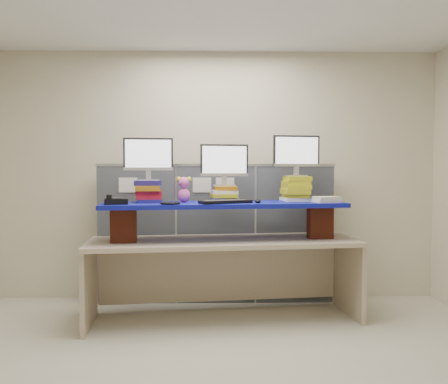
{
  "coord_description": "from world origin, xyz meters",
  "views": [
    {
      "loc": [
        0.01,
        -2.98,
        1.44
      ],
      "look_at": [
        0.08,
        1.21,
        1.25
      ],
      "focal_mm": 35.0,
      "sensor_mm": 36.0,
      "label": 1
    }
  ],
  "objects_px": {
    "keyboard": "(226,202)",
    "monitor_right": "(296,153)",
    "blue_board": "(224,205)",
    "monitor_center": "(224,162)",
    "desk_phone": "(115,201)",
    "monitor_left": "(148,156)",
    "desk": "(224,256)"
  },
  "relations": [
    {
      "from": "keyboard",
      "to": "monitor_right",
      "type": "bearing_deg",
      "value": 0.66
    },
    {
      "from": "blue_board",
      "to": "monitor_right",
      "type": "xyz_separation_m",
      "value": [
        0.73,
        0.2,
        0.5
      ]
    },
    {
      "from": "monitor_center",
      "to": "keyboard",
      "type": "height_order",
      "value": "monitor_center"
    },
    {
      "from": "monitor_center",
      "to": "monitor_right",
      "type": "relative_size",
      "value": 1.0
    },
    {
      "from": "keyboard",
      "to": "desk_phone",
      "type": "xyz_separation_m",
      "value": [
        -1.0,
        -0.09,
        0.02
      ]
    },
    {
      "from": "monitor_left",
      "to": "keyboard",
      "type": "xyz_separation_m",
      "value": [
        0.74,
        -0.17,
        -0.43
      ]
    },
    {
      "from": "desk",
      "to": "monitor_center",
      "type": "distance_m",
      "value": 0.91
    },
    {
      "from": "blue_board",
      "to": "monitor_center",
      "type": "xyz_separation_m",
      "value": [
        0.0,
        0.12,
        0.41
      ]
    },
    {
      "from": "desk",
      "to": "monitor_center",
      "type": "xyz_separation_m",
      "value": [
        0.0,
        0.12,
        0.91
      ]
    },
    {
      "from": "monitor_center",
      "to": "monitor_right",
      "type": "height_order",
      "value": "monitor_right"
    },
    {
      "from": "blue_board",
      "to": "keyboard",
      "type": "relative_size",
      "value": 4.5
    },
    {
      "from": "monitor_right",
      "to": "keyboard",
      "type": "distance_m",
      "value": 0.92
    },
    {
      "from": "desk_phone",
      "to": "monitor_right",
      "type": "bearing_deg",
      "value": 0.98
    },
    {
      "from": "blue_board",
      "to": "monitor_right",
      "type": "height_order",
      "value": "monitor_right"
    },
    {
      "from": "monitor_center",
      "to": "monitor_right",
      "type": "bearing_deg",
      "value": -0.0
    },
    {
      "from": "monitor_right",
      "to": "monitor_center",
      "type": "bearing_deg",
      "value": 180.0
    },
    {
      "from": "monitor_left",
      "to": "monitor_center",
      "type": "distance_m",
      "value": 0.74
    },
    {
      "from": "monitor_center",
      "to": "desk_phone",
      "type": "xyz_separation_m",
      "value": [
        -1.0,
        -0.34,
        -0.35
      ]
    },
    {
      "from": "desk",
      "to": "monitor_left",
      "type": "height_order",
      "value": "monitor_left"
    },
    {
      "from": "monitor_left",
      "to": "keyboard",
      "type": "height_order",
      "value": "monitor_left"
    },
    {
      "from": "monitor_left",
      "to": "keyboard",
      "type": "relative_size",
      "value": 0.92
    },
    {
      "from": "keyboard",
      "to": "blue_board",
      "type": "bearing_deg",
      "value": 70.89
    },
    {
      "from": "desk",
      "to": "keyboard",
      "type": "bearing_deg",
      "value": -91.27
    },
    {
      "from": "monitor_left",
      "to": "desk_phone",
      "type": "bearing_deg",
      "value": -141.67
    },
    {
      "from": "monitor_left",
      "to": "monitor_center",
      "type": "relative_size",
      "value": 1.0
    },
    {
      "from": "monitor_left",
      "to": "desk_phone",
      "type": "relative_size",
      "value": 1.95
    },
    {
      "from": "blue_board",
      "to": "monitor_center",
      "type": "bearing_deg",
      "value": 81.37
    },
    {
      "from": "desk",
      "to": "monitor_right",
      "type": "relative_size",
      "value": 5.6
    },
    {
      "from": "keyboard",
      "to": "monitor_center",
      "type": "bearing_deg",
      "value": 67.42
    },
    {
      "from": "desk",
      "to": "monitor_center",
      "type": "height_order",
      "value": "monitor_center"
    },
    {
      "from": "desk",
      "to": "monitor_left",
      "type": "relative_size",
      "value": 5.6
    },
    {
      "from": "blue_board",
      "to": "monitor_left",
      "type": "bearing_deg",
      "value": 170.68
    }
  ]
}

